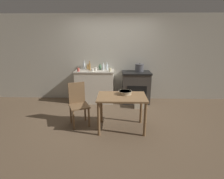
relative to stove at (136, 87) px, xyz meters
name	(u,v)px	position (x,y,z in m)	size (l,w,h in m)	color
ground_plane	(112,119)	(-0.69, -1.25, -0.46)	(14.00, 14.00, 0.00)	brown
wall_back	(113,58)	(-0.69, 0.33, 0.81)	(8.00, 0.07, 2.55)	#B2AD9E
counter_cabinet	(95,86)	(-1.22, 0.00, 0.02)	(1.13, 0.63, 0.96)	beige
stove	(136,87)	(0.00, 0.00, 0.00)	(0.83, 0.63, 0.92)	#38332D
work_table	(122,101)	(-0.47, -1.68, 0.15)	(0.99, 0.67, 0.73)	olive
chair	(78,103)	(-1.42, -1.47, 0.03)	(0.53, 0.53, 0.93)	brown
flour_sack	(140,103)	(0.07, -0.50, -0.31)	(0.30, 0.21, 0.30)	beige
stock_pot	(139,68)	(0.09, 0.07, 0.57)	(0.26, 0.26, 0.24)	#4C4C51
mixing_bowl_large	(125,92)	(-0.39, -1.56, 0.31)	(0.28, 0.28, 0.07)	tan
bottle_far_left	(88,67)	(-1.47, 0.21, 0.56)	(0.06, 0.06, 0.17)	olive
bottle_left	(103,67)	(-0.98, 0.07, 0.58)	(0.07, 0.07, 0.22)	silver
bottle_mid_left	(107,67)	(-0.87, 0.12, 0.58)	(0.07, 0.07, 0.22)	silver
bottle_center_left	(100,67)	(-1.08, 0.17, 0.56)	(0.08, 0.08, 0.16)	#517F5B
bottle_center	(90,67)	(-1.38, 0.03, 0.60)	(0.07, 0.07, 0.27)	olive
bottle_center_right	(84,66)	(-1.57, 0.24, 0.59)	(0.07, 0.07, 0.25)	silver
cup_mid_right	(92,70)	(-1.27, -0.15, 0.53)	(0.07, 0.07, 0.08)	silver
cup_right	(78,70)	(-1.66, -0.18, 0.54)	(0.07, 0.07, 0.10)	#B74C42
cup_far_right	(110,70)	(-0.76, -0.17, 0.54)	(0.07, 0.07, 0.10)	beige
cup_end_right	(96,69)	(-1.18, -0.08, 0.54)	(0.08, 0.08, 0.10)	silver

